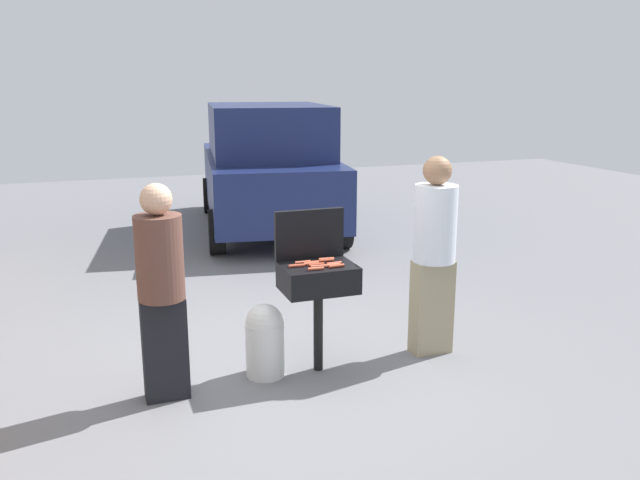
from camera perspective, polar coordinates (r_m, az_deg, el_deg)
name	(u,v)px	position (r m, az deg, el deg)	size (l,w,h in m)	color
ground_plane	(286,367)	(5.69, -3.00, -11.05)	(24.00, 24.00, 0.00)	slate
bbq_grill	(318,282)	(5.36, -0.16, -3.66)	(0.60, 0.44, 0.92)	black
grill_lid_open	(309,234)	(5.47, -0.94, 0.52)	(0.60, 0.05, 0.42)	black
hot_dog_0	(333,265)	(5.27, 1.11, -2.20)	(0.03, 0.03, 0.13)	#C6593D
hot_dog_1	(326,259)	(5.45, 0.56, -1.68)	(0.03, 0.03, 0.13)	#C6593D
hot_dog_2	(297,266)	(5.26, -2.06, -2.26)	(0.03, 0.03, 0.13)	#B74C33
hot_dog_3	(334,263)	(5.32, 1.24, -2.06)	(0.03, 0.03, 0.13)	#B74C33
hot_dog_4	(311,263)	(5.35, -0.78, -1.98)	(0.03, 0.03, 0.13)	#AD4228
hot_dog_5	(311,264)	(5.32, -0.77, -2.07)	(0.03, 0.03, 0.13)	#B74C33
hot_dog_6	(336,266)	(5.25, 1.45, -2.28)	(0.03, 0.03, 0.13)	#AD4228
hot_dog_7	(319,266)	(5.24, -0.12, -2.31)	(0.03, 0.03, 0.13)	#C6593D
hot_dog_8	(326,260)	(5.41, 0.57, -1.79)	(0.03, 0.03, 0.13)	#AD4228
hot_dog_9	(303,262)	(5.35, -1.51, -1.96)	(0.03, 0.03, 0.13)	#C6593D
hot_dog_10	(316,269)	(5.17, -0.37, -2.52)	(0.03, 0.03, 0.13)	#C6593D
hot_dog_11	(316,265)	(5.29, -0.32, -2.16)	(0.03, 0.03, 0.13)	#AD4228
propane_tank	(265,339)	(5.44, -4.85, -8.59)	(0.32, 0.32, 0.62)	silver
person_left	(161,285)	(4.99, -13.70, -3.86)	(0.35, 0.35, 1.67)	black
person_right	(434,249)	(5.77, 9.94, -0.76)	(0.37, 0.37, 1.77)	gray
parked_minivan	(267,167)	(10.66, -4.62, 6.39)	(2.55, 4.63, 2.02)	navy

